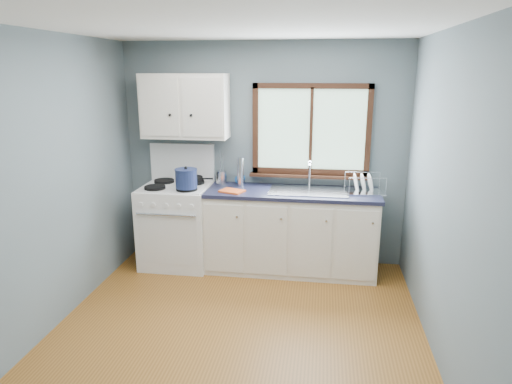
# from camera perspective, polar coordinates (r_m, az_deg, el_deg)

# --- Properties ---
(floor) EXTENTS (3.20, 3.60, 0.02)m
(floor) POSITION_cam_1_polar(r_m,az_deg,el_deg) (4.01, -2.73, -18.19)
(floor) COLOR brown
(floor) RESTS_ON ground
(ceiling) EXTENTS (3.20, 3.60, 0.02)m
(ceiling) POSITION_cam_1_polar(r_m,az_deg,el_deg) (3.37, -3.30, 20.50)
(ceiling) COLOR white
(ceiling) RESTS_ON wall_back
(wall_back) EXTENTS (3.20, 0.02, 2.50)m
(wall_back) POSITION_cam_1_polar(r_m,az_deg,el_deg) (5.23, 0.93, 4.70)
(wall_back) COLOR slate
(wall_back) RESTS_ON ground
(wall_front) EXTENTS (3.20, 0.02, 2.50)m
(wall_front) POSITION_cam_1_polar(r_m,az_deg,el_deg) (1.88, -14.35, -15.42)
(wall_front) COLOR slate
(wall_front) RESTS_ON ground
(wall_left) EXTENTS (0.02, 3.60, 2.50)m
(wall_left) POSITION_cam_1_polar(r_m,az_deg,el_deg) (4.11, -25.56, 0.36)
(wall_left) COLOR slate
(wall_left) RESTS_ON ground
(wall_right) EXTENTS (0.02, 3.60, 2.50)m
(wall_right) POSITION_cam_1_polar(r_m,az_deg,el_deg) (3.55, 23.44, -1.56)
(wall_right) COLOR slate
(wall_right) RESTS_ON ground
(gas_range) EXTENTS (0.76, 0.69, 1.36)m
(gas_range) POSITION_cam_1_polar(r_m,az_deg,el_deg) (5.31, -9.83, -3.81)
(gas_range) COLOR white
(gas_range) RESTS_ON floor
(base_cabinets) EXTENTS (1.85, 0.60, 0.88)m
(base_cabinets) POSITION_cam_1_polar(r_m,az_deg,el_deg) (5.11, 4.38, -5.37)
(base_cabinets) COLOR silver
(base_cabinets) RESTS_ON floor
(countertop) EXTENTS (1.89, 0.64, 0.04)m
(countertop) POSITION_cam_1_polar(r_m,az_deg,el_deg) (4.96, 4.49, -0.06)
(countertop) COLOR black
(countertop) RESTS_ON base_cabinets
(sink) EXTENTS (0.84, 0.46, 0.44)m
(sink) POSITION_cam_1_polar(r_m,az_deg,el_deg) (4.96, 6.56, -0.59)
(sink) COLOR silver
(sink) RESTS_ON countertop
(window) EXTENTS (1.36, 0.10, 1.03)m
(window) POSITION_cam_1_polar(r_m,az_deg,el_deg) (5.11, 6.88, 6.92)
(window) COLOR #9EC6A8
(window) RESTS_ON wall_back
(upper_cabinets) EXTENTS (0.95, 0.35, 0.70)m
(upper_cabinets) POSITION_cam_1_polar(r_m,az_deg,el_deg) (5.16, -8.88, 10.54)
(upper_cabinets) COLOR silver
(upper_cabinets) RESTS_ON wall_back
(skillet) EXTENTS (0.37, 0.27, 0.05)m
(skillet) POSITION_cam_1_polar(r_m,az_deg,el_deg) (5.26, -7.90, 1.65)
(skillet) COLOR black
(skillet) RESTS_ON gas_range
(stockpot) EXTENTS (0.25, 0.25, 0.24)m
(stockpot) POSITION_cam_1_polar(r_m,az_deg,el_deg) (4.94, -8.73, 1.71)
(stockpot) COLOR #19244D
(stockpot) RESTS_ON gas_range
(utensil_crock) EXTENTS (0.16, 0.16, 0.39)m
(utensil_crock) POSITION_cam_1_polar(r_m,az_deg,el_deg) (5.24, -4.35, 1.88)
(utensil_crock) COLOR silver
(utensil_crock) RESTS_ON countertop
(thermos) EXTENTS (0.09, 0.09, 0.32)m
(thermos) POSITION_cam_1_polar(r_m,az_deg,el_deg) (5.11, -1.97, 2.50)
(thermos) COLOR silver
(thermos) RESTS_ON countertop
(soap_bottle) EXTENTS (0.12, 0.12, 0.25)m
(soap_bottle) POSITION_cam_1_polar(r_m,az_deg,el_deg) (5.20, -2.30, 2.34)
(soap_bottle) COLOR #2266B6
(soap_bottle) RESTS_ON countertop
(dish_towel) EXTENTS (0.29, 0.25, 0.02)m
(dish_towel) POSITION_cam_1_polar(r_m,az_deg,el_deg) (4.90, -3.01, 0.12)
(dish_towel) COLOR #E25521
(dish_towel) RESTS_ON countertop
(dish_rack) EXTENTS (0.43, 0.35, 0.21)m
(dish_rack) POSITION_cam_1_polar(r_m,az_deg,el_deg) (4.99, 13.33, 0.56)
(dish_rack) COLOR silver
(dish_rack) RESTS_ON countertop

